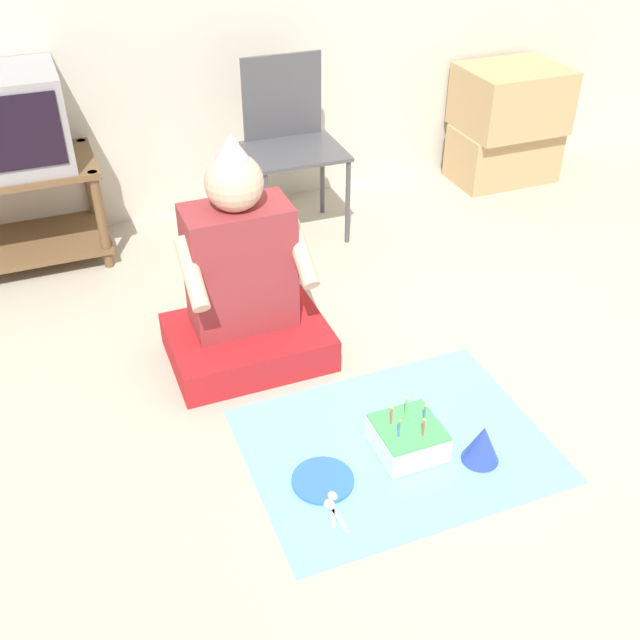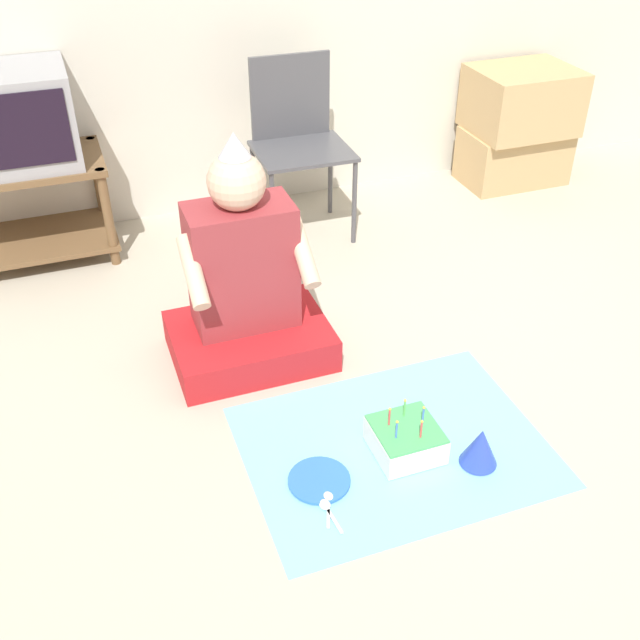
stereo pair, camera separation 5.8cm
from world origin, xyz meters
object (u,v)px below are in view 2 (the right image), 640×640
Objects in this scene: folding_chair at (297,133)px; person_seated at (245,289)px; cardboard_box_stack at (518,124)px; paper_plate at (319,480)px; party_hat_blue at (480,447)px; birthday_cake at (406,439)px; tv at (12,118)px.

folding_chair is 0.93× the size of person_seated.
cardboard_box_stack is 2.64m from paper_plate.
birthday_cake is at bearing 147.08° from party_hat_blue.
birthday_cake reaches higher than paper_plate.
birthday_cake is 1.07× the size of paper_plate.
cardboard_box_stack reaches higher than party_hat_blue.
folding_chair is at bearing -6.14° from tv.
cardboard_box_stack is (2.61, -0.02, -0.35)m from tv.
paper_plate is at bearing -88.16° from person_seated.
folding_chair is at bearing 83.59° from birthday_cake.
tv is 2.12m from paper_plate.
cardboard_box_stack is at bearing 55.67° from party_hat_blue.
person_seated is (0.73, -1.10, -0.39)m from tv.
birthday_cake is at bearing -59.49° from tv.
person_seated reaches higher than folding_chair.
paper_plate is (0.02, -0.76, -0.29)m from person_seated.
birthday_cake is (-1.53, -1.81, -0.28)m from cardboard_box_stack.
cardboard_box_stack is at bearing -0.52° from tv.
person_seated is (-1.88, -1.08, -0.04)m from cardboard_box_stack.
birthday_cake reaches higher than party_hat_blue.
person_seated reaches higher than tv.
person_seated reaches higher than cardboard_box_stack.
folding_chair is at bearing 73.43° from paper_plate.
person_seated is 0.84m from birthday_cake.
tv is 2.35× the size of birthday_cake.
folding_chair is at bearing -175.19° from cardboard_box_stack.
person_seated reaches higher than paper_plate.
paper_plate is (-0.32, -0.03, -0.05)m from birthday_cake.
person_seated is 4.45× the size of paper_plate.
tv is 0.80× the size of cardboard_box_stack.
birthday_cake is at bearing -64.48° from person_seated.
paper_plate is at bearing -135.26° from cardboard_box_stack.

